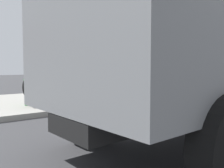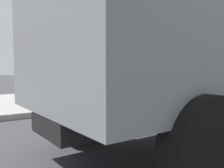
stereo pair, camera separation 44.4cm
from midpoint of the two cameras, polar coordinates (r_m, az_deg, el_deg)
The scene contains 6 objects.
ground_plane at distance 3.79m, azimuth 11.16°, elevation -17.27°, with size 80.00×80.00×0.00m, color #38383A.
sidewalk_curb at distance 9.44m, azimuth -17.65°, elevation -4.05°, with size 36.00×5.00×0.15m, color #99968E.
fire_hydrant at distance 8.27m, azimuth -16.35°, elevation -1.20°, with size 0.24×0.55×0.92m.
loose_tire at distance 8.07m, azimuth -14.17°, elevation -0.98°, with size 1.05×1.05×0.24m, color black.
dump_truck_gray at distance 5.51m, azimuth 26.46°, elevation 6.09°, with size 7.11×3.06×3.00m.
bare_tree at distance 11.55m, azimuth 11.75°, elevation 12.09°, with size 1.36×1.16×5.39m.
Camera 2 is at (-2.30, -2.64, 1.37)m, focal length 39.61 mm.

